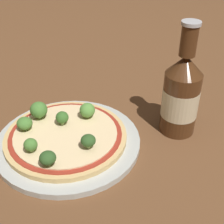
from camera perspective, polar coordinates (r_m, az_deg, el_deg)
name	(u,v)px	position (r m, az deg, el deg)	size (l,w,h in m)	color
ground_plane	(80,137)	(0.63, -5.82, -4.55)	(3.00, 3.00, 0.00)	brown
plate	(68,141)	(0.61, -7.99, -5.36)	(0.28, 0.28, 0.01)	#B2B7B2
pizza	(66,136)	(0.60, -8.44, -4.28)	(0.23, 0.23, 0.01)	tan
broccoli_floret_0	(31,145)	(0.56, -14.67, -5.84)	(0.02, 0.02, 0.03)	#89A866
broccoli_floret_1	(62,117)	(0.61, -9.10, -1.00)	(0.02, 0.02, 0.03)	#89A866
broccoli_floret_2	(25,123)	(0.61, -15.69, -2.01)	(0.03, 0.03, 0.03)	#89A866
broccoli_floret_3	(88,141)	(0.55, -4.37, -5.25)	(0.03, 0.03, 0.03)	#89A866
broccoli_floret_4	(87,110)	(0.62, -4.54, 0.34)	(0.03, 0.03, 0.03)	#89A866
broccoli_floret_5	(48,158)	(0.52, -11.68, -8.26)	(0.03, 0.03, 0.03)	#89A866
broccoli_floret_6	(39,110)	(0.63, -13.25, 0.39)	(0.03, 0.03, 0.04)	#89A866
beer_bottle	(181,94)	(0.61, 12.52, 3.15)	(0.07, 0.07, 0.22)	#472814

